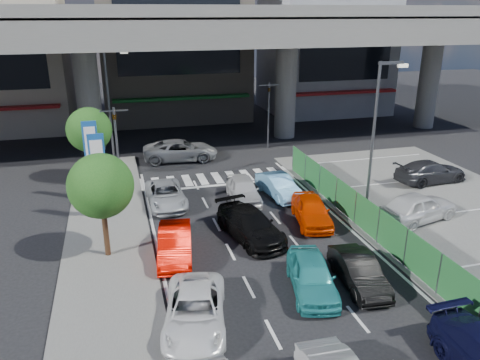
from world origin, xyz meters
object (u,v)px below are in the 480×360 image
object	(u,v)px
sedan_white_mid_left	(195,311)
signboard_far	(91,150)
taxi_teal_mid	(312,275)
kei_truck_front_right	(279,186)
street_lamp_right	(377,124)
tree_far	(89,130)
sedan_black_mid	(250,225)
crossing_wagon_silver	(181,150)
parked_sedan_white	(418,207)
signboard_near	(98,165)
taxi_orange_left	(175,244)
tree_near	(101,186)
taxi_orange_right	(312,210)
traffic_cone	(362,215)
traffic_light_left	(116,129)
sedan_white_front_mid	(243,190)
wagon_silver_front_left	(166,195)
street_lamp_left	(111,97)
hatch_black_mid_right	(359,272)
parked_sedan_dgrey	(431,172)
traffic_light_right	(269,99)

from	to	relation	value
sedan_white_mid_left	signboard_far	bearing A→B (deg)	117.45
taxi_teal_mid	kei_truck_front_right	distance (m)	9.98
taxi_teal_mid	street_lamp_right	bearing A→B (deg)	59.04
tree_far	sedan_white_mid_left	xyz separation A→B (m)	(3.72, -16.37, -2.76)
sedan_black_mid	crossing_wagon_silver	distance (m)	13.46
parked_sedan_white	sedan_black_mid	bearing A→B (deg)	71.97
signboard_near	taxi_orange_left	size ratio (longest dim) A/B	1.15
tree_far	kei_truck_front_right	size ratio (longest dim) A/B	1.22
signboard_near	tree_near	xyz separation A→B (m)	(0.20, -3.99, 0.32)
signboard_near	taxi_orange_right	world-z (taller)	signboard_near
signboard_far	tree_far	xyz separation A→B (m)	(-0.20, 3.51, 0.32)
signboard_near	sedan_white_mid_left	xyz separation A→B (m)	(3.12, -9.86, -2.44)
signboard_far	taxi_orange_right	distance (m)	12.61
tree_near	traffic_cone	distance (m)	13.14
taxi_orange_left	traffic_cone	xyz separation A→B (m)	(9.88, 1.18, -0.26)
tree_near	tree_far	distance (m)	10.53
street_lamp_right	taxi_orange_left	bearing A→B (deg)	-165.93
taxi_orange_left	sedan_black_mid	distance (m)	3.88
traffic_light_left	traffic_cone	size ratio (longest dim) A/B	7.25
sedan_white_front_mid	signboard_near	bearing A→B (deg)	-169.98
wagon_silver_front_left	street_lamp_left	bearing A→B (deg)	104.93
street_lamp_left	tree_near	xyz separation A→B (m)	(-0.67, -14.00, -1.38)
signboard_near	sedan_white_front_mid	size ratio (longest dim) A/B	1.16
hatch_black_mid_right	sedan_black_mid	distance (m)	5.94
tree_near	wagon_silver_front_left	distance (m)	6.81
tree_near	traffic_cone	bearing A→B (deg)	1.58
taxi_orange_right	crossing_wagon_silver	distance (m)	13.49
wagon_silver_front_left	traffic_cone	bearing A→B (deg)	-28.88
traffic_light_left	kei_truck_front_right	xyz separation A→B (m)	(9.01, -3.14, -3.29)
parked_sedan_white	parked_sedan_dgrey	size ratio (longest dim) A/B	0.95
tree_near	parked_sedan_dgrey	xyz separation A→B (m)	(19.94, 4.56, -2.63)
parked_sedan_white	parked_sedan_dgrey	xyz separation A→B (m)	(4.36, 4.92, -0.08)
sedan_white_mid_left	wagon_silver_front_left	bearing A→B (deg)	100.59
traffic_light_right	signboard_far	bearing A→B (deg)	-148.57
taxi_orange_left	parked_sedan_white	xyz separation A→B (m)	(12.66, 0.46, 0.15)
traffic_light_right	taxi_teal_mid	distance (m)	20.71
tree_far	taxi_orange_right	world-z (taller)	tree_far
sedan_black_mid	tree_far	bearing A→B (deg)	113.72
sedan_black_mid	traffic_light_right	bearing A→B (deg)	56.56
signboard_near	traffic_light_right	bearing A→B (deg)	40.91
kei_truck_front_right	crossing_wagon_silver	size ratio (longest dim) A/B	0.73
street_lamp_left	taxi_orange_right	world-z (taller)	street_lamp_left
street_lamp_right	signboard_near	distance (m)	14.61
tree_near	street_lamp_right	bearing A→B (deg)	8.03
tree_far	taxi_orange_left	distance (m)	12.22
taxi_orange_right	parked_sedan_white	size ratio (longest dim) A/B	0.90
sedan_white_mid_left	hatch_black_mid_right	distance (m)	6.80
signboard_near	sedan_white_front_mid	bearing A→B (deg)	5.40
taxi_teal_mid	wagon_silver_front_left	world-z (taller)	taxi_teal_mid
taxi_orange_right	tree_near	bearing A→B (deg)	-164.12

